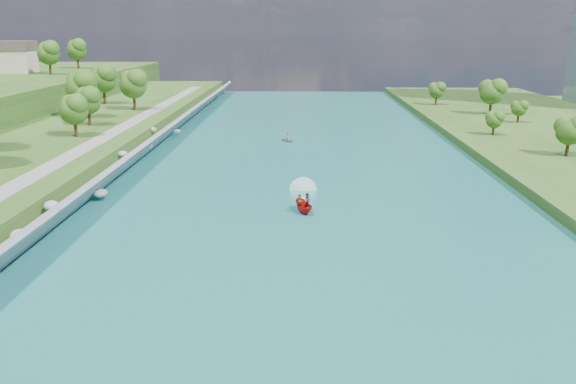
{
  "coord_description": "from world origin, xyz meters",
  "views": [
    {
      "loc": [
        -0.67,
        -51.97,
        20.31
      ],
      "look_at": [
        -2.11,
        9.37,
        2.5
      ],
      "focal_mm": 35.0,
      "sensor_mm": 36.0,
      "label": 1
    }
  ],
  "objects": [
    {
      "name": "raft",
      "position": [
        -3.14,
        51.83,
        0.48
      ],
      "size": [
        3.59,
        3.82,
        1.68
      ],
      "rotation": [
        0.0,
        0.0,
        0.61
      ],
      "color": "gray",
      "rests_on": "river_water"
    },
    {
      "name": "trees_ridge",
      "position": [
        -72.85,
        94.36,
        13.86
      ],
      "size": [
        21.07,
        53.57,
        10.2
      ],
      "color": "#244C14",
      "rests_on": "ridge_west"
    },
    {
      "name": "river_water",
      "position": [
        0.0,
        20.0,
        0.05
      ],
      "size": [
        55.0,
        240.0,
        0.1
      ],
      "primitive_type": "cube",
      "color": "#1A6663",
      "rests_on": "ground"
    },
    {
      "name": "riprap_bank",
      "position": [
        -25.86,
        19.37,
        1.81
      ],
      "size": [
        3.8,
        236.0,
        4.19
      ],
      "color": "slate",
      "rests_on": "ground"
    },
    {
      "name": "motorboat",
      "position": [
        -0.34,
        11.29,
        0.74
      ],
      "size": [
        3.6,
        18.8,
        2.2
      ],
      "rotation": [
        0.0,
        0.0,
        3.45
      ],
      "color": "#B90E11",
      "rests_on": "river_water"
    },
    {
      "name": "riverside_path",
      "position": [
        -32.5,
        20.0,
        3.55
      ],
      "size": [
        3.0,
        200.0,
        0.1
      ],
      "primitive_type": "cube",
      "color": "gray",
      "rests_on": "berm_west"
    },
    {
      "name": "ground",
      "position": [
        0.0,
        0.0,
        0.0
      ],
      "size": [
        260.0,
        260.0,
        0.0
      ],
      "primitive_type": "plane",
      "color": "#2D5119",
      "rests_on": "ground"
    }
  ]
}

